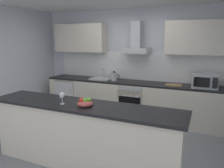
{
  "coord_description": "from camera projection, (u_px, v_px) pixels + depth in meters",
  "views": [
    {
      "loc": [
        1.62,
        -3.33,
        1.87
      ],
      "look_at": [
        0.01,
        0.38,
        1.05
      ],
      "focal_mm": 35.14,
      "sensor_mm": 36.0,
      "label": 1
    }
  ],
  "objects": [
    {
      "name": "sink",
      "position": [
        102.0,
        78.0,
        5.43
      ],
      "size": [
        0.5,
        0.4,
        0.26
      ],
      "color": "silver",
      "rests_on": "counter_back"
    },
    {
      "name": "backsplash_tile",
      "position": [
        135.0,
        66.0,
        5.37
      ],
      "size": [
        4.15,
        0.02,
        0.66
      ],
      "primitive_type": "cube",
      "color": "white"
    },
    {
      "name": "counter_back",
      "position": [
        130.0,
        100.0,
        5.24
      ],
      "size": [
        4.3,
        0.6,
        0.9
      ],
      "color": "beige",
      "rests_on": "ground"
    },
    {
      "name": "fruit_bowl",
      "position": [
        85.0,
        103.0,
        3.03
      ],
      "size": [
        0.22,
        0.22,
        0.13
      ],
      "color": "#B24C47",
      "rests_on": "counter_island"
    },
    {
      "name": "oven",
      "position": [
        133.0,
        100.0,
        5.19
      ],
      "size": [
        0.6,
        0.62,
        0.8
      ],
      "color": "slate",
      "rests_on": "ground"
    },
    {
      "name": "upper_cabinets",
      "position": [
        133.0,
        38.0,
        5.09
      ],
      "size": [
        4.24,
        0.32,
        0.7
      ],
      "color": "beige"
    },
    {
      "name": "range_hood",
      "position": [
        136.0,
        43.0,
        5.04
      ],
      "size": [
        0.62,
        0.45,
        0.72
      ],
      "color": "#B7BABC"
    },
    {
      "name": "microwave",
      "position": [
        205.0,
        81.0,
        4.45
      ],
      "size": [
        0.5,
        0.38,
        0.3
      ],
      "color": "#B7BABC",
      "rests_on": "counter_back"
    },
    {
      "name": "kettle",
      "position": [
        114.0,
        76.0,
        5.24
      ],
      "size": [
        0.29,
        0.15,
        0.24
      ],
      "color": "#B7BABC",
      "rests_on": "counter_back"
    },
    {
      "name": "counter_island",
      "position": [
        83.0,
        135.0,
        3.23
      ],
      "size": [
        2.94,
        0.64,
        0.96
      ],
      "color": "beige",
      "rests_on": "ground"
    },
    {
      "name": "wine_glass",
      "position": [
        62.0,
        96.0,
        3.11
      ],
      "size": [
        0.08,
        0.08,
        0.18
      ],
      "color": "silver",
      "rests_on": "counter_island"
    },
    {
      "name": "refrigerator",
      "position": [
        70.0,
        94.0,
        5.88
      ],
      "size": [
        0.58,
        0.6,
        0.85
      ],
      "color": "white",
      "rests_on": "ground"
    },
    {
      "name": "ground",
      "position": [
        103.0,
        145.0,
        3.99
      ],
      "size": [
        5.88,
        4.62,
        0.02
      ],
      "primitive_type": "cube",
      "color": "gray"
    },
    {
      "name": "chopping_board",
      "position": [
        174.0,
        85.0,
        4.72
      ],
      "size": [
        0.36,
        0.24,
        0.02
      ],
      "primitive_type": "cube",
      "rotation": [
        0.0,
        0.0,
        0.07
      ],
      "color": "tan",
      "rests_on": "counter_back"
    },
    {
      "name": "wall_back",
      "position": [
        136.0,
        63.0,
        5.42
      ],
      "size": [
        5.88,
        0.12,
        2.6
      ],
      "primitive_type": "cube",
      "color": "silver",
      "rests_on": "ground"
    }
  ]
}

